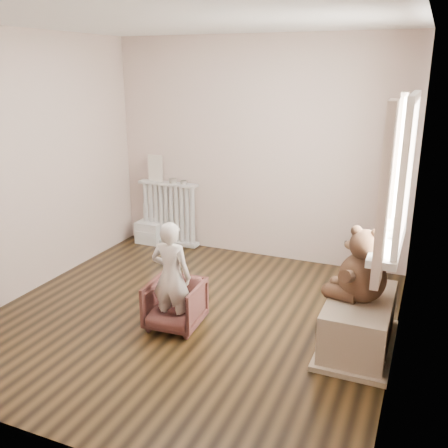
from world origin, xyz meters
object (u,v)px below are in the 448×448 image
at_px(radiator, 169,216).
at_px(child, 171,276).
at_px(teddy_bear, 363,274).
at_px(armchair, 175,304).
at_px(plush_cat, 389,227).
at_px(toy_vanity, 149,223).
at_px(toy_bench, 358,325).

relative_size(radiator, child, 0.85).
bearing_deg(teddy_bear, armchair, -160.20).
distance_m(child, plush_cat, 1.87).
relative_size(teddy_bear, plush_cat, 2.66).
relative_size(toy_vanity, armchair, 1.08).
relative_size(child, toy_bench, 1.04).
bearing_deg(armchair, toy_bench, 6.58).
bearing_deg(child, teddy_bear, -172.56).
height_order(armchair, plush_cat, plush_cat).
xyz_separation_m(radiator, child, (1.10, -1.95, 0.12)).
bearing_deg(child, radiator, -64.36).
height_order(toy_vanity, armchair, toy_vanity).
bearing_deg(plush_cat, toy_vanity, 145.54).
bearing_deg(toy_vanity, armchair, -53.41).
relative_size(toy_vanity, teddy_bear, 0.86).
distance_m(radiator, armchair, 2.20).
height_order(teddy_bear, plush_cat, plush_cat).
relative_size(radiator, toy_vanity, 1.62).
relative_size(radiator, armchair, 1.75).
bearing_deg(child, toy_vanity, -57.96).
distance_m(radiator, toy_bench, 3.12).
relative_size(armchair, toy_bench, 0.51).
relative_size(child, plush_cat, 4.34).
height_order(toy_bench, plush_cat, plush_cat).
distance_m(toy_bench, plush_cat, 0.85).
bearing_deg(armchair, teddy_bear, 5.66).
bearing_deg(toy_bench, toy_vanity, 151.80).
height_order(radiator, toy_bench, radiator).
xyz_separation_m(armchair, teddy_bear, (1.56, 0.26, 0.45)).
bearing_deg(toy_vanity, teddy_bear, -28.59).
xyz_separation_m(child, teddy_bear, (1.56, 0.31, 0.16)).
xyz_separation_m(toy_vanity, toy_bench, (2.95, -1.58, -0.08)).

